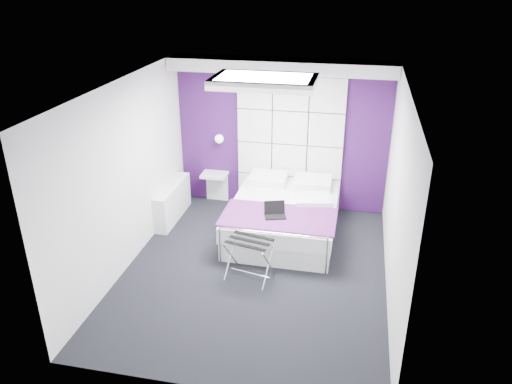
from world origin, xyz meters
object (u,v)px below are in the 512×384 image
Objects in this scene: luggage_rack at (250,259)px; laptop at (276,212)px; wall_lamp at (220,138)px; bed at (284,217)px; nightstand at (215,175)px; radiator at (173,202)px.

laptop is (0.22, 0.80, 0.33)m from luggage_rack.
luggage_rack is at bearing -122.84° from laptop.
luggage_rack is (1.01, -2.22, -0.93)m from wall_lamp.
nightstand is (-1.38, 0.89, 0.25)m from bed.
luggage_rack is at bearing -101.55° from bed.
wall_lamp is 0.07× the size of bed.
luggage_rack is 1.93× the size of laptop.
wall_lamp is 2.61m from luggage_rack.
luggage_rack is 0.89m from laptop.
bed reaches higher than nightstand.
bed is at bearing -5.06° from radiator.
luggage_rack is (-0.26, -1.29, -0.01)m from bed.
laptop is (1.33, -1.38, 0.08)m from nightstand.
radiator is 0.59× the size of bed.
nightstand is (-0.10, -0.04, -0.67)m from wall_lamp.
radiator is 3.95× the size of laptop.
laptop is (1.23, -1.42, -0.60)m from wall_lamp.
wall_lamp reaches higher than laptop.
laptop reaches higher than nightstand.
bed is 3.44× the size of luggage_rack.
bed is at bearing -36.13° from wall_lamp.
luggage_rack reaches higher than nightstand.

